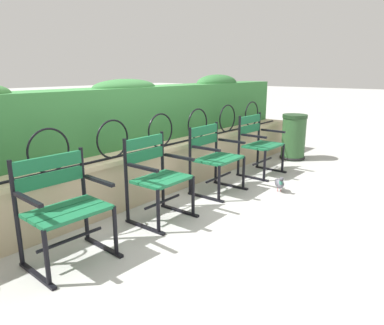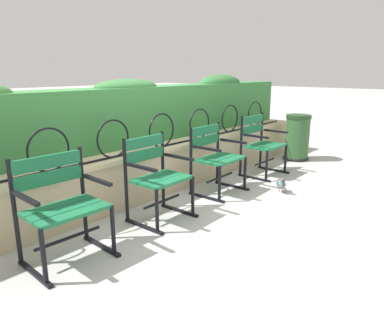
{
  "view_description": "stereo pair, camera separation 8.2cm",
  "coord_description": "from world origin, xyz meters",
  "px_view_note": "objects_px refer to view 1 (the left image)",
  "views": [
    {
      "loc": [
        -2.88,
        -2.3,
        1.51
      ],
      "look_at": [
        0.0,
        0.06,
        0.55
      ],
      "focal_mm": 33.42,
      "sensor_mm": 36.0,
      "label": 1
    },
    {
      "loc": [
        -2.83,
        -2.36,
        1.51
      ],
      "look_at": [
        0.0,
        0.06,
        0.55
      ],
      "focal_mm": 33.42,
      "sensor_mm": 36.0,
      "label": 2
    }
  ],
  "objects_px": {
    "park_chair_centre_left": "(157,176)",
    "park_chair_rightmost": "(259,143)",
    "park_chair_centre_right": "(214,156)",
    "trash_bin": "(293,138)",
    "pigeon_far_side": "(280,183)",
    "park_chair_leftmost": "(63,205)"
  },
  "relations": [
    {
      "from": "trash_bin",
      "to": "pigeon_far_side",
      "type": "bearing_deg",
      "value": -160.83
    },
    {
      "from": "park_chair_centre_left",
      "to": "park_chair_centre_right",
      "type": "xyz_separation_m",
      "value": [
        1.08,
        0.05,
        -0.0
      ]
    },
    {
      "from": "park_chair_centre_right",
      "to": "trash_bin",
      "type": "distance_m",
      "value": 2.29
    },
    {
      "from": "park_chair_centre_left",
      "to": "trash_bin",
      "type": "distance_m",
      "value": 3.37
    },
    {
      "from": "park_chair_leftmost",
      "to": "park_chair_rightmost",
      "type": "bearing_deg",
      "value": 0.69
    },
    {
      "from": "park_chair_leftmost",
      "to": "park_chair_rightmost",
      "type": "distance_m",
      "value": 3.24
    },
    {
      "from": "park_chair_centre_left",
      "to": "park_chair_rightmost",
      "type": "bearing_deg",
      "value": 0.59
    },
    {
      "from": "park_chair_centre_left",
      "to": "pigeon_far_side",
      "type": "relative_size",
      "value": 3.47
    },
    {
      "from": "park_chair_leftmost",
      "to": "pigeon_far_side",
      "type": "bearing_deg",
      "value": -12.69
    },
    {
      "from": "park_chair_leftmost",
      "to": "park_chair_centre_left",
      "type": "height_order",
      "value": "park_chair_centre_left"
    },
    {
      "from": "park_chair_rightmost",
      "to": "trash_bin",
      "type": "relative_size",
      "value": 1.13
    },
    {
      "from": "park_chair_rightmost",
      "to": "pigeon_far_side",
      "type": "relative_size",
      "value": 3.53
    },
    {
      "from": "park_chair_leftmost",
      "to": "trash_bin",
      "type": "relative_size",
      "value": 1.12
    },
    {
      "from": "park_chair_centre_left",
      "to": "pigeon_far_side",
      "type": "bearing_deg",
      "value": -21.22
    },
    {
      "from": "park_chair_centre_right",
      "to": "park_chair_rightmost",
      "type": "height_order",
      "value": "park_chair_rightmost"
    },
    {
      "from": "park_chair_centre_right",
      "to": "trash_bin",
      "type": "relative_size",
      "value": 1.09
    },
    {
      "from": "park_chair_rightmost",
      "to": "pigeon_far_side",
      "type": "xyz_separation_m",
      "value": [
        -0.57,
        -0.64,
        -0.36
      ]
    },
    {
      "from": "park_chair_leftmost",
      "to": "park_chair_centre_left",
      "type": "relative_size",
      "value": 1.0
    },
    {
      "from": "park_chair_centre_left",
      "to": "park_chair_rightmost",
      "type": "distance_m",
      "value": 2.16
    },
    {
      "from": "park_chair_centre_left",
      "to": "park_chair_centre_right",
      "type": "bearing_deg",
      "value": 2.76
    },
    {
      "from": "park_chair_centre_left",
      "to": "park_chair_rightmost",
      "type": "xyz_separation_m",
      "value": [
        2.16,
        0.02,
        0.01
      ]
    },
    {
      "from": "park_chair_centre_left",
      "to": "park_chair_rightmost",
      "type": "relative_size",
      "value": 0.98
    }
  ]
}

